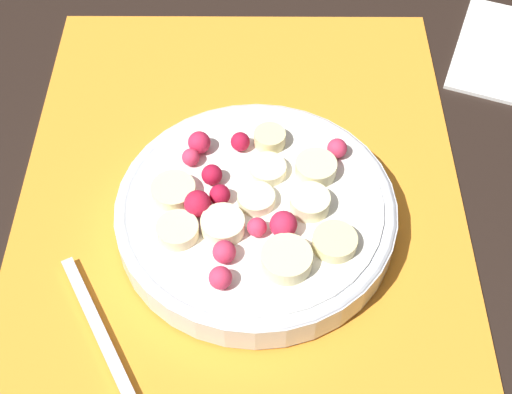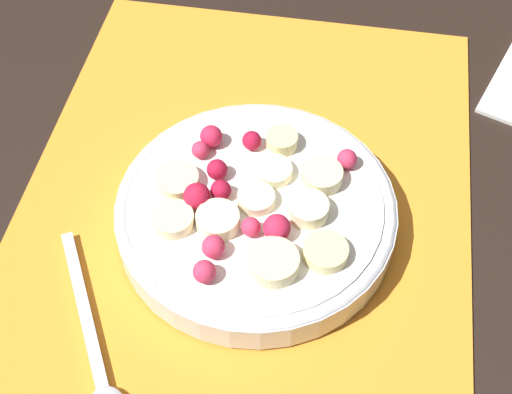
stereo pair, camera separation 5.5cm
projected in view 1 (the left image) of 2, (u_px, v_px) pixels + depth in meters
The scene contains 4 objects.
ground_plane at pixel (241, 199), 0.60m from camera, with size 3.00×3.00×0.00m, color black.
placemat at pixel (241, 197), 0.60m from camera, with size 0.48×0.37×0.01m.
fruit_bowl at pixel (256, 211), 0.57m from camera, with size 0.22×0.22×0.05m.
spoon at pixel (127, 390), 0.49m from camera, with size 0.16×0.10×0.01m.
Camera 1 is at (-0.37, -0.02, 0.48)m, focal length 50.00 mm.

